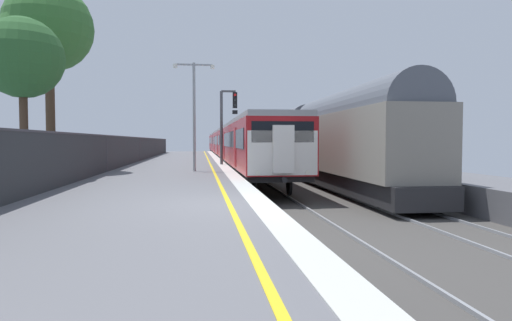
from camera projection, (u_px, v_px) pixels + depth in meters
name	position (u px, v px, depth m)	size (l,w,h in m)	color
ground	(353.00, 227.00, 10.71)	(17.40, 110.00, 1.21)	slate
commuter_train_at_platform	(229.00, 143.00, 47.59)	(2.83, 62.80, 3.81)	maroon
freight_train_adjacent_track	(311.00, 138.00, 28.47)	(2.60, 29.73, 4.84)	#232326
signal_gantry	(226.00, 118.00, 27.85)	(1.10, 0.24, 4.66)	#47474C
platform_lamp_mid	(194.00, 107.00, 21.59)	(2.00, 0.20, 5.28)	#93999E
background_tree_left	(23.00, 61.00, 16.88)	(3.05, 3.05, 6.15)	#473323
background_tree_centre	(44.00, 30.00, 20.94)	(4.12, 4.12, 8.94)	#473323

